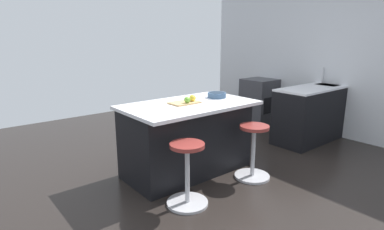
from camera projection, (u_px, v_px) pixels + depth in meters
The scene contains 11 objects.
ground_plane at pixel (196, 180), 3.92m from camera, with size 8.19×8.19×0.00m, color black.
interior_partition_left at pixel (335, 61), 5.52m from camera, with size 0.12×5.58×2.64m.
sink_cabinet at pixel (320, 111), 5.51m from camera, with size 1.98×0.60×1.19m.
oven_range at pixel (259, 100), 6.52m from camera, with size 0.60×0.61×0.88m.
kitchen_island at pixel (187, 137), 4.07m from camera, with size 1.66×0.97×0.92m.
stool_by_window at pixel (253, 153), 3.93m from camera, with size 0.44×0.44×0.68m.
stool_middle at pixel (187, 176), 3.29m from camera, with size 0.44×0.44×0.68m.
cutting_board at pixel (184, 103), 3.92m from camera, with size 0.36×0.24×0.02m, color tan.
apple_yellow at pixel (193, 98), 3.95m from camera, with size 0.08×0.08×0.08m, color gold.
apple_green at pixel (187, 100), 3.85m from camera, with size 0.08×0.08×0.08m, color #609E2D.
fruit_bowl at pixel (217, 95), 4.28m from camera, with size 0.25×0.25×0.07m.
Camera 1 is at (2.31, 2.76, 1.75)m, focal length 29.60 mm.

